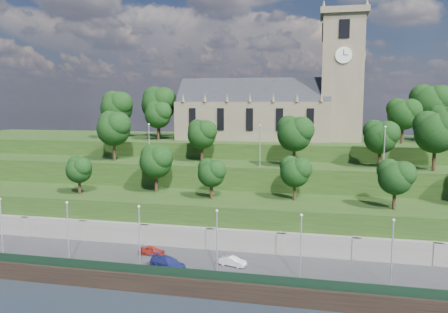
% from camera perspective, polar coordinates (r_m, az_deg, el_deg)
% --- Properties ---
extents(ground, '(320.00, 320.00, 0.00)m').
position_cam_1_polar(ground, '(53.29, 0.64, -18.27)').
color(ground, black).
rests_on(ground, ground).
extents(promenade, '(160.00, 12.00, 2.00)m').
position_cam_1_polar(promenade, '(58.29, 1.88, -14.92)').
color(promenade, '#2D2D30').
rests_on(promenade, ground).
extents(quay_wall, '(160.00, 0.50, 2.20)m').
position_cam_1_polar(quay_wall, '(52.79, 0.63, -17.22)').
color(quay_wall, black).
rests_on(quay_wall, ground).
extents(fence, '(160.00, 0.10, 1.20)m').
position_cam_1_polar(fence, '(52.78, 0.78, -15.45)').
color(fence, black).
rests_on(fence, promenade).
extents(retaining_wall, '(160.00, 2.10, 5.00)m').
position_cam_1_polar(retaining_wall, '(63.30, 2.88, -11.67)').
color(retaining_wall, slate).
rests_on(retaining_wall, ground).
extents(embankment_lower, '(160.00, 12.00, 8.00)m').
position_cam_1_polar(embankment_lower, '(68.54, 3.73, -8.90)').
color(embankment_lower, '#1E3712').
rests_on(embankment_lower, ground).
extents(embankment_upper, '(160.00, 10.00, 12.00)m').
position_cam_1_polar(embankment_upper, '(78.63, 4.94, -5.34)').
color(embankment_upper, '#1E3712').
rests_on(embankment_upper, ground).
extents(hilltop, '(160.00, 32.00, 15.00)m').
position_cam_1_polar(hilltop, '(98.88, 6.52, -1.93)').
color(hilltop, '#1E3712').
rests_on(hilltop, ground).
extents(church, '(38.60, 12.35, 27.60)m').
position_cam_1_polar(church, '(93.63, 6.88, 6.80)').
color(church, brown).
rests_on(church, hilltop).
extents(trees_lower, '(66.09, 9.05, 8.02)m').
position_cam_1_polar(trees_lower, '(66.61, 7.23, -1.53)').
color(trees_lower, black).
rests_on(trees_lower, embankment_lower).
extents(trees_upper, '(62.48, 8.82, 9.56)m').
position_cam_1_polar(trees_upper, '(75.64, 7.25, 3.35)').
color(trees_upper, black).
rests_on(trees_upper, embankment_upper).
extents(trees_hilltop, '(74.12, 16.66, 11.65)m').
position_cam_1_polar(trees_hilltop, '(93.63, 5.13, 6.57)').
color(trees_hilltop, black).
rests_on(trees_hilltop, hilltop).
extents(lamp_posts_promenade, '(60.36, 0.36, 8.11)m').
position_cam_1_polar(lamp_posts_promenade, '(53.54, -0.93, -10.49)').
color(lamp_posts_promenade, '#B2B2B7').
rests_on(lamp_posts_promenade, promenade).
extents(lamp_posts_upper, '(40.36, 0.36, 7.17)m').
position_cam_1_polar(lamp_posts_upper, '(74.14, 4.73, 1.88)').
color(lamp_posts_upper, '#B2B2B7').
rests_on(lamp_posts_upper, embankment_upper).
extents(car_left, '(3.59, 1.58, 1.20)m').
position_cam_1_polar(car_left, '(62.19, -9.39, -12.01)').
color(car_left, maroon).
rests_on(car_left, promenade).
extents(car_middle, '(3.79, 2.14, 1.18)m').
position_cam_1_polar(car_middle, '(57.56, 1.12, -13.51)').
color(car_middle, silver).
rests_on(car_middle, promenade).
extents(car_right, '(5.51, 4.02, 1.48)m').
position_cam_1_polar(car_right, '(56.97, -7.33, -13.62)').
color(car_right, navy).
rests_on(car_right, promenade).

